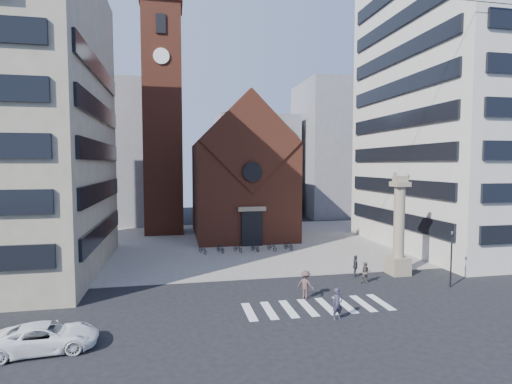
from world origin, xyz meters
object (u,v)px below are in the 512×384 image
pedestrian_0 (337,304)px  pedestrian_2 (355,266)px  traffic_light (451,257)px  lion_column (399,234)px  scooter_0 (203,249)px  pedestrian_1 (366,273)px  white_car (46,337)px

pedestrian_0 → pedestrian_2: bearing=48.5°
pedestrian_2 → traffic_light: bearing=-105.1°
pedestrian_2 → lion_column: bearing=-71.0°
lion_column → scooter_0: 19.49m
pedestrian_0 → lion_column: bearing=32.8°
pedestrian_0 → pedestrian_1: pedestrian_0 is taller
pedestrian_0 → white_car: bearing=173.4°
lion_column → pedestrian_1: (-3.92, -1.84, -2.62)m
pedestrian_2 → scooter_0: bearing=66.1°
pedestrian_0 → pedestrian_2: pedestrian_0 is taller
traffic_light → white_car: bearing=-169.2°
pedestrian_0 → pedestrian_2: 9.72m
traffic_light → pedestrian_2: bearing=145.9°
traffic_light → scooter_0: 23.36m
lion_column → traffic_light: 4.62m
traffic_light → pedestrian_2: traffic_light is taller
traffic_light → pedestrian_1: (-5.91, 2.16, -1.45)m
lion_column → pedestrian_2: lion_column is taller
lion_column → white_car: bearing=-159.9°
lion_column → pedestrian_1: lion_column is taller
lion_column → white_car: lion_column is taller
lion_column → pedestrian_0: bearing=-137.5°
white_car → lion_column: bearing=-75.3°
traffic_light → scooter_0: (-17.78, 15.03, -1.80)m
traffic_light → pedestrian_0: bearing=-158.8°
traffic_light → scooter_0: traffic_light is taller
white_car → pedestrian_0: 16.02m
pedestrian_0 → pedestrian_1: size_ratio=1.13×
lion_column → traffic_light: size_ratio=2.02×
pedestrian_1 → pedestrian_2: bearing=118.5°
white_car → pedestrian_0: bearing=-92.3°
pedestrian_2 → scooter_0: pedestrian_2 is taller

